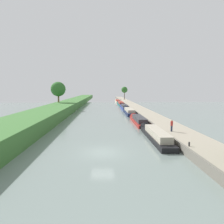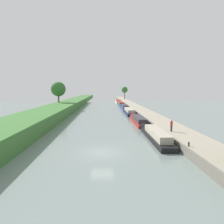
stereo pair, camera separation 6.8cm
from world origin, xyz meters
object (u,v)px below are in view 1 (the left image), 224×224
object	(u,v)px
narrowboat_teal	(121,103)
narrowboat_cream	(117,101)
narrowboat_red	(138,120)
narrowboat_blue	(124,107)
mooring_bollard_far	(120,99)
mooring_bollard_near	(189,144)
narrowboat_navy	(129,111)
narrowboat_black	(155,134)
person_walking	(172,125)

from	to	relation	value
narrowboat_teal	narrowboat_cream	size ratio (longest dim) A/B	1.00
narrowboat_red	narrowboat_blue	xyz separation A→B (m)	(0.05, 28.71, 0.05)
mooring_bollard_far	narrowboat_blue	bearing A→B (deg)	-92.59
narrowboat_cream	mooring_bollard_near	xyz separation A→B (m)	(1.96, -83.02, 0.61)
narrowboat_cream	mooring_bollard_far	bearing A→B (deg)	75.53
narrowboat_red	narrowboat_cream	world-z (taller)	narrowboat_red
narrowboat_navy	narrowboat_cream	distance (m)	48.14
narrowboat_black	narrowboat_navy	size ratio (longest dim) A/B	0.92
narrowboat_blue	narrowboat_black	bearing A→B (deg)	-89.86
narrowboat_black	person_walking	world-z (taller)	person_walking
narrowboat_black	mooring_bollard_far	world-z (taller)	narrowboat_black
narrowboat_teal	person_walking	xyz separation A→B (m)	(2.48, -57.60, 1.18)
narrowboat_cream	mooring_bollard_far	world-z (taller)	mooring_bollard_far
narrowboat_black	narrowboat_teal	xyz separation A→B (m)	(-0.05, 57.94, 0.02)
narrowboat_black	narrowboat_teal	distance (m)	57.94
narrowboat_black	narrowboat_blue	xyz separation A→B (m)	(-0.10, 41.58, 0.03)
narrowboat_blue	mooring_bollard_far	distance (m)	42.19
mooring_bollard_near	mooring_bollard_far	xyz separation A→B (m)	(0.00, 90.62, 0.00)
narrowboat_black	narrowboat_blue	world-z (taller)	narrowboat_blue
narrowboat_teal	narrowboat_cream	world-z (taller)	narrowboat_teal
narrowboat_teal	narrowboat_cream	xyz separation A→B (m)	(-0.10, 18.17, -0.09)
narrowboat_navy	narrowboat_teal	distance (m)	29.97
narrowboat_teal	narrowboat_black	bearing A→B (deg)	-89.95
mooring_bollard_far	person_walking	bearing A→B (deg)	-89.58
mooring_bollard_near	narrowboat_cream	bearing A→B (deg)	91.35
narrowboat_teal	narrowboat_navy	bearing A→B (deg)	-90.29
narrowboat_blue	mooring_bollard_near	size ratio (longest dim) A/B	30.21
narrowboat_red	mooring_bollard_far	distance (m)	70.88
narrowboat_teal	mooring_bollard_near	bearing A→B (deg)	-88.35
narrowboat_teal	mooring_bollard_far	bearing A→B (deg)	85.87
narrowboat_blue	mooring_bollard_far	world-z (taller)	narrowboat_blue
person_walking	narrowboat_cream	bearing A→B (deg)	91.95
narrowboat_blue	person_walking	distance (m)	41.33
narrowboat_blue	mooring_bollard_near	world-z (taller)	narrowboat_blue
narrowboat_teal	mooring_bollard_far	distance (m)	25.85
narrowboat_red	narrowboat_teal	size ratio (longest dim) A/B	0.73
narrowboat_navy	narrowboat_teal	size ratio (longest dim) A/B	0.83
person_walking	mooring_bollard_near	size ratio (longest dim) A/B	3.69
mooring_bollard_far	narrowboat_red	bearing A→B (deg)	-91.58
narrowboat_teal	person_walking	size ratio (longest dim) A/B	10.26
narrowboat_red	narrowboat_blue	size ratio (longest dim) A/B	0.92
narrowboat_teal	narrowboat_blue	bearing A→B (deg)	-90.16
person_walking	narrowboat_red	bearing A→B (deg)	101.58
narrowboat_black	person_walking	size ratio (longest dim) A/B	7.84
narrowboat_cream	narrowboat_blue	bearing A→B (deg)	-89.91
narrowboat_cream	mooring_bollard_far	xyz separation A→B (m)	(1.96, 7.60, 0.61)
narrowboat_teal	mooring_bollard_far	xyz separation A→B (m)	(1.86, 25.78, 0.53)
narrowboat_black	narrowboat_cream	size ratio (longest dim) A/B	0.76
mooring_bollard_far	narrowboat_teal	bearing A→B (deg)	-94.13
narrowboat_black	narrowboat_red	bearing A→B (deg)	90.65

